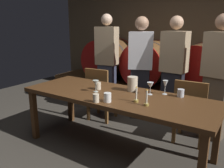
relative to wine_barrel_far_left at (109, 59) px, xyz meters
The scene contains 23 objects.
ground_plane 2.70m from the wine_barrel_far_left, 55.74° to the right, with size 7.77×7.77×0.00m, color #3F3A33.
back_wall 1.61m from the wine_barrel_far_left, 20.73° to the left, with size 5.97×0.24×2.48m, color brown.
barrel_shelf 1.58m from the wine_barrel_far_left, ahead, with size 5.38×0.90×0.37m, color brown.
wine_barrel_far_left is the anchor object (origin of this frame).
wine_barrel_center_left 0.95m from the wine_barrel_far_left, ahead, with size 0.86×0.84×0.86m.
wine_barrel_center_right 1.93m from the wine_barrel_far_left, ahead, with size 0.86×0.84×0.86m.
dining_table 2.39m from the wine_barrel_far_left, 53.66° to the right, with size 2.38×0.84×0.74m.
chair_left 1.48m from the wine_barrel_far_left, 61.52° to the right, with size 0.44×0.44×0.88m.
chair_right 2.50m from the wine_barrel_far_left, 30.44° to the right, with size 0.42×0.42×0.88m.
guest_far_left 0.83m from the wine_barrel_far_left, 58.02° to the right, with size 0.41×0.30×1.73m.
guest_center_left 1.43m from the wine_barrel_far_left, 34.51° to the right, with size 0.44×0.37×1.67m.
guest_center_right 1.87m from the wine_barrel_far_left, 23.59° to the right, with size 0.39×0.26×1.68m.
guest_far_right 2.54m from the wine_barrel_far_left, 21.18° to the right, with size 0.42×0.31×1.69m.
candle_left 2.69m from the wine_barrel_far_left, 49.55° to the right, with size 0.05×0.05×0.18m.
candle_right 2.82m from the wine_barrel_far_left, 47.92° to the right, with size 0.05×0.05×0.19m.
pitcher 2.27m from the wine_barrel_far_left, 48.33° to the right, with size 0.13×0.13×0.18m.
wine_glass_left 2.29m from the wine_barrel_far_left, 59.92° to the right, with size 0.08×0.08×0.15m.
wine_glass_center 2.46m from the wine_barrel_far_left, 44.27° to the right, with size 0.08×0.08×0.15m.
wine_glass_right 2.49m from the wine_barrel_far_left, 40.18° to the right, with size 0.06×0.06×0.17m.
cup_far_left 2.18m from the wine_barrel_far_left, 59.57° to the right, with size 0.08×0.08×0.09m, color beige.
cup_center_left 2.68m from the wine_barrel_far_left, 58.86° to the right, with size 0.07×0.07×0.09m, color beige.
cup_center_right 2.67m from the wine_barrel_far_left, 56.19° to the right, with size 0.08×0.08×0.10m, color white.
cup_far_right 2.64m from the wine_barrel_far_left, 37.39° to the right, with size 0.08×0.08×0.09m, color silver.
Camera 1 is at (1.39, -2.06, 1.58)m, focal length 37.30 mm.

